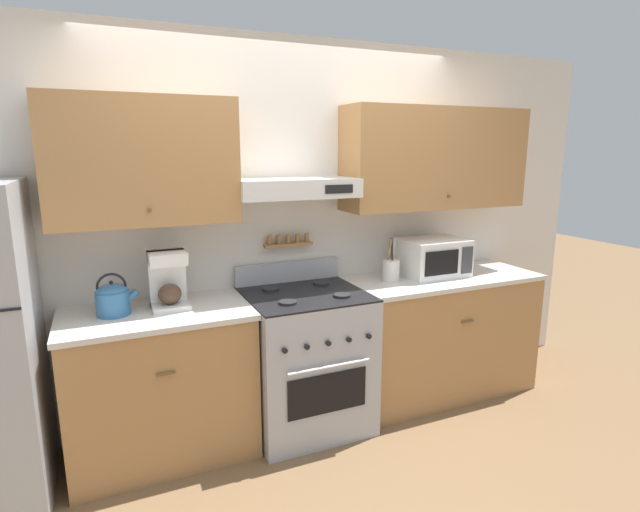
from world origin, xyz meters
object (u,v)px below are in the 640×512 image
tea_kettle (113,298)px  coffee_maker (168,279)px  utensil_crock (391,270)px  stove_range (306,359)px  microwave (433,257)px

tea_kettle → coffee_maker: 0.32m
utensil_crock → stove_range: bearing=-173.9°
stove_range → tea_kettle: tea_kettle is taller
utensil_crock → tea_kettle: bearing=-180.0°
coffee_maker → stove_range: bearing=-6.9°
coffee_maker → utensil_crock: size_ratio=1.10×
tea_kettle → utensil_crock: size_ratio=0.79×
microwave → coffee_maker: bearing=179.7°
coffee_maker → microwave: coffee_maker is taller
stove_range → tea_kettle: (-1.14, 0.07, 0.54)m
stove_range → utensil_crock: utensil_crock is taller
stove_range → coffee_maker: coffee_maker is taller
stove_range → coffee_maker: (-0.83, 0.10, 0.61)m
tea_kettle → coffee_maker: bearing=5.0°
microwave → utensil_crock: 0.37m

